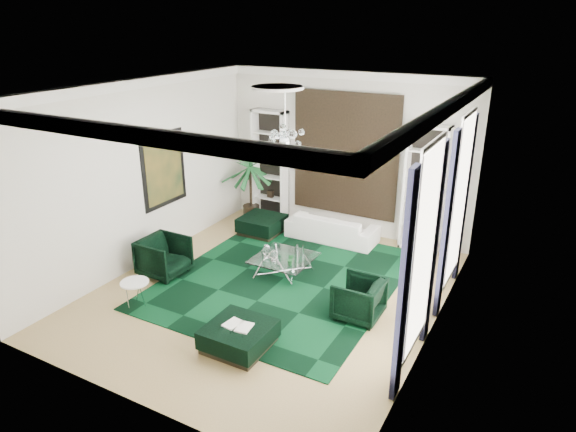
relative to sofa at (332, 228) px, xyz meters
The scene contains 30 objects.
floor 2.80m from the sofa, 90.36° to the right, with size 6.00×7.00×0.02m, color tan.
ceiling 4.48m from the sofa, 90.36° to the right, with size 6.00×7.00×0.02m, color white.
wall_back 1.75m from the sofa, 91.39° to the left, with size 6.00×0.02×3.80m, color silver.
wall_front 6.49m from the sofa, 90.16° to the right, with size 6.00×0.02×3.80m, color silver.
wall_left 4.41m from the sofa, 137.37° to the right, with size 0.02×7.00×3.80m, color silver.
wall_right 4.39m from the sofa, 42.96° to the right, with size 0.02×7.00×3.80m, color silver.
crown_molding 4.39m from the sofa, 90.36° to the right, with size 6.00×7.00×0.18m, color white, non-canonical shape.
ceiling_medallion 4.26m from the sofa, 90.41° to the right, with size 0.90×0.90×0.05m, color white.
tapestry 1.73m from the sofa, 91.50° to the left, with size 2.50×0.06×2.80m, color black.
shelving_left 2.31m from the sofa, 165.10° to the left, with size 0.90×0.38×2.80m, color white, non-canonical shape.
shelving_right 2.28m from the sofa, 15.16° to the left, with size 0.90×0.38×2.80m, color white, non-canonical shape.
painting 4.01m from the sofa, 143.80° to the right, with size 0.04×1.30×1.60m, color black.
window_near 5.00m from the sofa, 51.12° to the right, with size 0.03×1.10×2.90m, color white.
curtain_near_a 5.51m from the sofa, 56.67° to the right, with size 0.07×0.30×3.25m, color black.
curtain_near_b 4.34m from the sofa, 44.70° to the right, with size 0.07×0.30×3.25m, color black.
window_far 3.61m from the sofa, 23.41° to the right, with size 0.03×1.10×2.90m, color white.
curtain_far_a 3.83m from the sofa, 35.13° to the right, with size 0.07×0.30×3.25m, color black.
curtain_far_b 3.27m from the sofa, ahead, with size 0.07×0.30×3.25m, color black.
rug 2.24m from the sofa, 91.11° to the right, with size 4.20×5.00×0.02m, color black.
sofa is the anchor object (origin of this frame).
armchair_left 3.93m from the sofa, 124.97° to the right, with size 0.85×0.87×0.79m, color black.
armchair_right 3.35m from the sofa, 58.17° to the right, with size 0.77×0.80×0.72m, color black.
coffee_table 2.09m from the sofa, 93.64° to the right, with size 1.13×1.13×0.39m, color white, non-canonical shape.
ottoman_side 1.70m from the sofa, 164.93° to the right, with size 0.95×0.95×0.42m, color black.
ottoman_front 4.59m from the sofa, 84.46° to the right, with size 0.97×0.97×0.39m, color black.
book 4.59m from the sofa, 84.46° to the right, with size 0.45×0.30×0.03m, color white.
side_table 4.80m from the sofa, 112.90° to the right, with size 0.50×0.50×0.48m, color white.
palm 2.51m from the sofa, behind, with size 1.43×1.43×2.29m, color #1D5E2C, non-canonical shape.
chandelier 3.57m from the sofa, 86.96° to the right, with size 0.80×0.80×0.72m, color white, non-canonical shape.
table_plant 2.33m from the sofa, 86.31° to the right, with size 0.13×0.10×0.24m, color #1D5E2C.
Camera 1 is at (4.41, -7.41, 4.86)m, focal length 32.00 mm.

